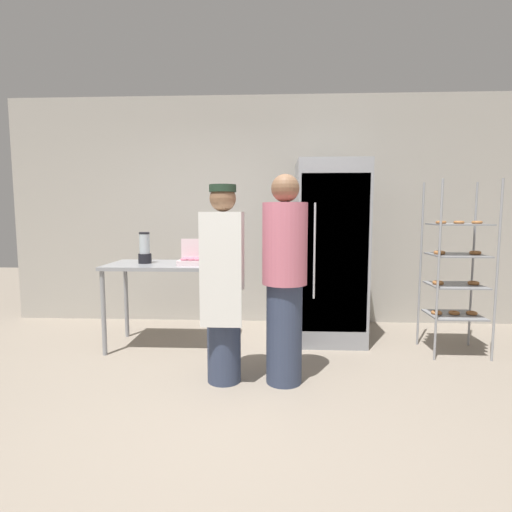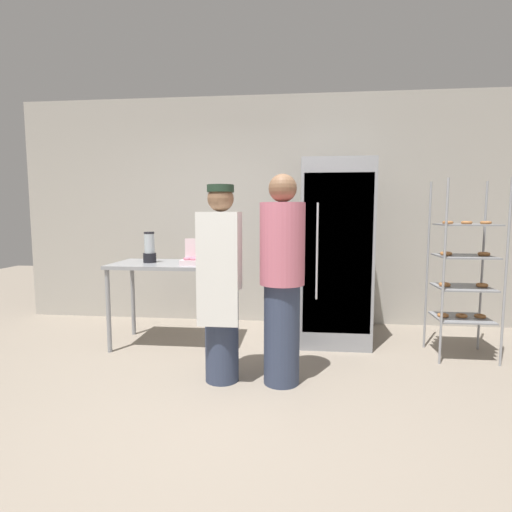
{
  "view_description": "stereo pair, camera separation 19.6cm",
  "coord_description": "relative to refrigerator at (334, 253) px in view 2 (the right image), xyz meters",
  "views": [
    {
      "loc": [
        0.14,
        -2.73,
        1.37
      ],
      "look_at": [
        -0.03,
        0.75,
        0.99
      ],
      "focal_mm": 28.0,
      "sensor_mm": 36.0,
      "label": 1
    },
    {
      "loc": [
        0.33,
        -2.71,
        1.37
      ],
      "look_at": [
        -0.03,
        0.75,
        0.99
      ],
      "focal_mm": 28.0,
      "sensor_mm": 36.0,
      "label": 2
    }
  ],
  "objects": [
    {
      "name": "person_customer",
      "position": [
        -0.5,
        -1.15,
        -0.1
      ],
      "size": [
        0.35,
        0.35,
        1.67
      ],
      "color": "#333D56",
      "rests_on": "ground_plane"
    },
    {
      "name": "donut_box",
      "position": [
        -1.4,
        -0.41,
        -0.05
      ],
      "size": [
        0.26,
        0.21,
        0.25
      ],
      "color": "silver",
      "rests_on": "prep_counter"
    },
    {
      "name": "back_wall",
      "position": [
        -0.72,
        0.77,
        0.44
      ],
      "size": [
        6.4,
        0.12,
        2.79
      ],
      "primitive_type": "cube",
      "color": "#ADA89E",
      "rests_on": "ground_plane"
    },
    {
      "name": "person_baker",
      "position": [
        -0.99,
        -1.15,
        -0.13
      ],
      "size": [
        0.34,
        0.35,
        1.59
      ],
      "color": "#333D56",
      "rests_on": "ground_plane"
    },
    {
      "name": "baking_rack",
      "position": [
        1.18,
        -0.36,
        -0.13
      ],
      "size": [
        0.55,
        0.47,
        1.68
      ],
      "color": "#93969B",
      "rests_on": "ground_plane"
    },
    {
      "name": "prep_counter",
      "position": [
        -1.69,
        -0.31,
        -0.19
      ],
      "size": [
        1.15,
        0.67,
        0.86
      ],
      "color": "gray",
      "rests_on": "ground_plane"
    },
    {
      "name": "blender_pitcher",
      "position": [
        -1.9,
        -0.3,
        0.05
      ],
      "size": [
        0.13,
        0.13,
        0.32
      ],
      "color": "black",
      "rests_on": "prep_counter"
    },
    {
      "name": "refrigerator",
      "position": [
        0.0,
        0.0,
        0.0
      ],
      "size": [
        0.72,
        0.78,
        1.91
      ],
      "color": "gray",
      "rests_on": "ground_plane"
    },
    {
      "name": "ground_plane",
      "position": [
        -0.72,
        -1.55,
        -0.95
      ],
      "size": [
        14.0,
        14.0,
        0.0
      ],
      "primitive_type": "plane",
      "color": "gray"
    }
  ]
}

